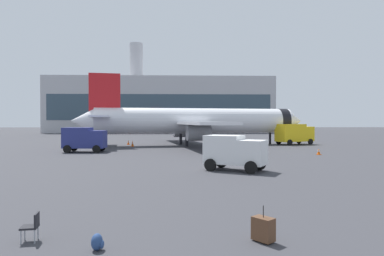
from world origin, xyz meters
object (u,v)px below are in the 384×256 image
object	(u,v)px
safety_cone_far	(128,142)
gate_chair	(32,225)
rolling_suitcase	(263,229)
traveller_backpack	(97,242)
airplane_at_gate	(195,121)
service_truck	(84,138)
safety_cone_mid	(133,144)
safety_cone_near	(319,152)
fuel_truck	(294,133)
cargo_van	(234,151)

from	to	relation	value
safety_cone_far	gate_chair	bearing A→B (deg)	-85.34
safety_cone_far	rolling_suitcase	bearing A→B (deg)	-76.40
safety_cone_far	traveller_backpack	distance (m)	44.53
airplane_at_gate	service_truck	world-z (taller)	airplane_at_gate
safety_cone_mid	rolling_suitcase	bearing A→B (deg)	-76.73
safety_cone_mid	gate_chair	world-z (taller)	gate_chair
traveller_backpack	safety_cone_near	bearing A→B (deg)	57.41
airplane_at_gate	rolling_suitcase	bearing A→B (deg)	-89.67
airplane_at_gate	fuel_truck	xyz separation A→B (m)	(15.54, 1.04, -1.88)
safety_cone_near	service_truck	bearing A→B (deg)	171.17
service_truck	cargo_van	distance (m)	22.02
fuel_truck	traveller_backpack	size ratio (longest dim) A/B	13.45
safety_cone_near	safety_cone_mid	world-z (taller)	safety_cone_mid
airplane_at_gate	rolling_suitcase	xyz separation A→B (m)	(0.24, -41.96, -3.27)
cargo_van	safety_cone_mid	bearing A→B (deg)	113.72
airplane_at_gate	safety_cone_far	distance (m)	10.95
safety_cone_far	gate_chair	size ratio (longest dim) A/B	0.84
fuel_truck	gate_chair	bearing A→B (deg)	-117.58
airplane_at_gate	cargo_van	xyz separation A→B (m)	(1.73, -26.91, -2.21)
safety_cone_mid	rolling_suitcase	world-z (taller)	rolling_suitcase
safety_cone_far	gate_chair	xyz separation A→B (m)	(3.53, -43.35, 0.14)
cargo_van	traveller_backpack	size ratio (longest dim) A/B	10.03
safety_cone_near	gate_chair	bearing A→B (deg)	-126.52
cargo_van	safety_cone_near	bearing A→B (deg)	46.53
safety_cone_far	airplane_at_gate	bearing A→B (deg)	-9.16
gate_chair	safety_cone_near	bearing A→B (deg)	53.48
cargo_van	rolling_suitcase	world-z (taller)	cargo_van
safety_cone_mid	traveller_backpack	xyz separation A→B (m)	(4.52, -40.33, -0.17)
safety_cone_near	rolling_suitcase	distance (m)	29.57
airplane_at_gate	traveller_backpack	world-z (taller)	airplane_at_gate
airplane_at_gate	safety_cone_mid	world-z (taller)	airplane_at_gate
rolling_suitcase	gate_chair	distance (m)	7.02
fuel_truck	safety_cone_far	bearing A→B (deg)	178.62
rolling_suitcase	gate_chair	world-z (taller)	rolling_suitcase
traveller_backpack	gate_chair	xyz separation A→B (m)	(-2.16, 0.81, 0.27)
safety_cone_mid	airplane_at_gate	bearing A→B (deg)	13.34
traveller_backpack	gate_chair	size ratio (longest dim) A/B	0.56
safety_cone_far	traveller_backpack	size ratio (longest dim) A/B	1.51
service_truck	safety_cone_mid	bearing A→B (deg)	63.51
safety_cone_near	rolling_suitcase	xyz separation A→B (m)	(-12.59, -26.75, 0.06)
traveller_backpack	fuel_truck	bearing A→B (deg)	65.16
safety_cone_near	rolling_suitcase	size ratio (longest dim) A/B	0.62
airplane_at_gate	cargo_van	world-z (taller)	airplane_at_gate
safety_cone_mid	safety_cone_near	bearing A→B (deg)	-30.69
safety_cone_far	cargo_van	bearing A→B (deg)	-67.15
airplane_at_gate	safety_cone_mid	bearing A→B (deg)	-166.66
cargo_van	rolling_suitcase	bearing A→B (deg)	-95.66
airplane_at_gate	safety_cone_near	bearing A→B (deg)	-49.84
fuel_truck	safety_cone_near	distance (m)	16.53
fuel_truck	rolling_suitcase	xyz separation A→B (m)	(-15.30, -43.00, -1.38)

